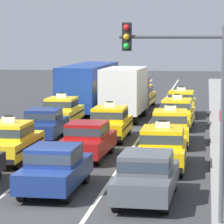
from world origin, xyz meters
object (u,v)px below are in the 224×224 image
object	(u,v)px
taxi_left_second	(10,141)
taxi_right_fourth	(177,113)
box_truck_center_fourth	(126,91)
taxi_right_third	(170,126)
taxi_right_second	(163,147)
sedan_center_second	(88,139)
sedan_center_nearest	(55,167)
pedestrian_mid_block	(223,122)
taxi_center_fifth	(140,96)
taxi_right_fifth	(181,103)
traffic_light_pole	(187,88)
sedan_right_nearest	(146,175)
taxi_left_fourth	(62,111)
sedan_left_third	(44,123)
bus_left_fifth	(89,84)
taxi_center_third	(110,122)

from	to	relation	value
taxi_left_second	taxi_right_fourth	bearing A→B (deg)	60.17
box_truck_center_fourth	taxi_right_third	distance (m)	9.92
taxi_left_second	taxi_right_second	size ratio (longest dim) A/B	1.00
sedan_center_second	sedan_center_nearest	bearing A→B (deg)	-89.99
pedestrian_mid_block	taxi_right_third	bearing A→B (deg)	-150.03
taxi_center_fifth	taxi_right_fifth	bearing A→B (deg)	-56.80
box_truck_center_fourth	traffic_light_pole	distance (m)	23.59
taxi_center_fifth	sedan_right_nearest	bearing A→B (deg)	-83.79
taxi_left_second	taxi_right_fifth	xyz separation A→B (m)	(6.44, 16.81, 0.00)
taxi_left_fourth	pedestrian_mid_block	xyz separation A→B (m)	(9.21, -4.32, 0.07)
sedan_left_third	sedan_center_second	world-z (taller)	same
sedan_center_second	sedan_right_nearest	size ratio (longest dim) A/B	1.00
taxi_right_fifth	taxi_left_second	bearing A→B (deg)	-110.98
taxi_right_second	box_truck_center_fourth	bearing A→B (deg)	102.36
taxi_left_second	taxi_right_fourth	xyz separation A→B (m)	(6.44, 11.23, 0.00)
sedan_center_nearest	taxi_right_fifth	world-z (taller)	taxi_right_fifth
taxi_left_second	box_truck_center_fourth	bearing A→B (deg)	78.20
bus_left_fifth	sedan_center_nearest	xyz separation A→B (m)	(3.28, -24.62, -0.97)
sedan_center_second	taxi_right_fifth	bearing A→B (deg)	77.96
taxi_right_fifth	taxi_right_third	bearing A→B (deg)	-90.35
taxi_left_fourth	pedestrian_mid_block	distance (m)	10.17
taxi_right_third	traffic_light_pole	distance (m)	14.12
sedan_center_second	taxi_right_third	distance (m)	5.36
taxi_right_fifth	pedestrian_mid_block	xyz separation A→B (m)	(2.48, -9.97, 0.07)
taxi_right_third	taxi_right_fifth	world-z (taller)	same
box_truck_center_fourth	taxi_center_fifth	distance (m)	7.06
sedan_left_third	taxi_right_second	distance (m)	9.11
sedan_center_second	taxi_right_fifth	xyz separation A→B (m)	(3.35, 15.69, 0.03)
taxi_left_second	taxi_right_third	bearing A→B (deg)	40.08
taxi_left_fourth	bus_left_fifth	size ratio (longest dim) A/B	0.41
taxi_right_third	pedestrian_mid_block	world-z (taller)	taxi_right_third
taxi_left_second	taxi_right_fourth	world-z (taller)	same
taxi_center_fifth	taxi_center_third	bearing A→B (deg)	-89.99
bus_left_fifth	sedan_left_third	bearing A→B (deg)	-89.22
taxi_right_second	taxi_right_fifth	xyz separation A→B (m)	(0.03, 17.45, 0.00)
taxi_left_second	pedestrian_mid_block	world-z (taller)	taxi_left_second
taxi_center_third	box_truck_center_fourth	world-z (taller)	box_truck_center_fourth
sedan_center_second	taxi_right_second	size ratio (longest dim) A/B	0.95
sedan_right_nearest	taxi_right_second	distance (m)	5.13
taxi_left_fourth	taxi_center_third	xyz separation A→B (m)	(3.55, -4.71, 0.00)
traffic_light_pole	taxi_right_third	bearing A→B (deg)	95.00
taxi_right_fifth	taxi_right_fourth	bearing A→B (deg)	-90.05
sedan_center_second	taxi_right_second	world-z (taller)	taxi_right_second
sedan_right_nearest	traffic_light_pole	distance (m)	4.19
taxi_right_fifth	sedan_right_nearest	bearing A→B (deg)	-90.49
taxi_left_fourth	sedan_center_second	world-z (taller)	taxi_left_fourth
taxi_right_second	bus_left_fifth	bearing A→B (deg)	108.01
sedan_center_nearest	taxi_center_third	world-z (taller)	taxi_center_third
sedan_left_third	taxi_left_fourth	bearing A→B (deg)	93.04
bus_left_fifth	box_truck_center_fourth	bearing A→B (deg)	-57.04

